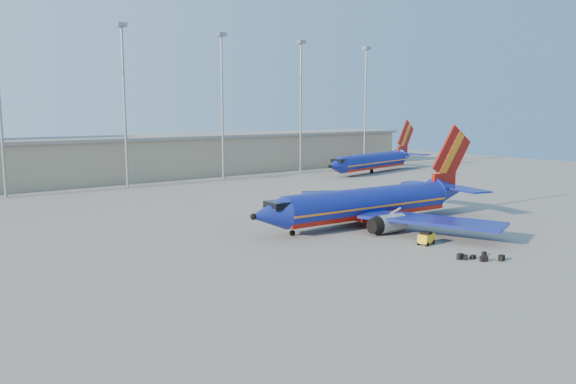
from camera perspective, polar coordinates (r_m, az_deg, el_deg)
name	(u,v)px	position (r m, az deg, el deg)	size (l,w,h in m)	color
ground	(315,224)	(68.07, 2.75, -3.24)	(220.00, 220.00, 0.00)	slate
terminal_building	(173,155)	(121.46, -11.57, 3.71)	(122.00, 16.00, 8.50)	gray
light_mast_row	(176,89)	(108.21, -11.33, 10.20)	(101.60, 1.60, 28.65)	gray
aircraft_main	(372,203)	(68.20, 8.52, -1.16)	(34.64, 33.27, 11.73)	navy
aircraft_second	(374,161)	(125.66, 8.72, 3.17)	(33.89, 14.50, 11.60)	navy
baggage_tug	(426,238)	(59.11, 13.85, -4.54)	(2.06, 1.51, 1.34)	gold
luggage_pile	(481,257)	(54.70, 19.04, -6.28)	(3.57, 3.10, 0.55)	black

